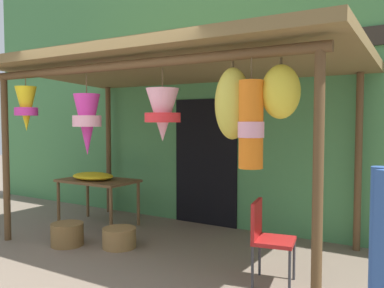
% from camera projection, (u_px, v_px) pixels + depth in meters
% --- Properties ---
extents(ground_plane, '(30.00, 30.00, 0.00)m').
position_uv_depth(ground_plane, '(105.00, 270.00, 4.46)').
color(ground_plane, '#756656').
extents(shop_facade, '(10.35, 0.29, 4.39)m').
position_uv_depth(shop_facade, '(212.00, 87.00, 6.44)').
color(shop_facade, '#47844C').
rests_on(shop_facade, ground_plane).
extents(market_stall_canopy, '(4.73, 2.54, 2.50)m').
position_uv_depth(market_stall_canopy, '(171.00, 77.00, 5.05)').
color(market_stall_canopy, brown).
rests_on(market_stall_canopy, ground_plane).
extents(display_table, '(1.21, 0.73, 0.73)m').
position_uv_depth(display_table, '(98.00, 184.00, 6.38)').
color(display_table, brown).
rests_on(display_table, ground_plane).
extents(flower_heap_on_table, '(0.72, 0.50, 0.12)m').
position_uv_depth(flower_heap_on_table, '(93.00, 176.00, 6.34)').
color(flower_heap_on_table, yellow).
rests_on(flower_heap_on_table, display_table).
extents(folding_chair, '(0.47, 0.47, 0.84)m').
position_uv_depth(folding_chair, '(267.00, 234.00, 4.09)').
color(folding_chair, '#AD1E1E').
rests_on(folding_chair, ground_plane).
extents(wicker_basket_by_table, '(0.44, 0.44, 0.26)m').
position_uv_depth(wicker_basket_by_table, '(119.00, 238.00, 5.26)').
color(wicker_basket_by_table, olive).
rests_on(wicker_basket_by_table, ground_plane).
extents(wicker_basket_spare, '(0.42, 0.42, 0.30)m').
position_uv_depth(wicker_basket_spare, '(67.00, 234.00, 5.35)').
color(wicker_basket_spare, brown).
rests_on(wicker_basket_spare, ground_plane).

